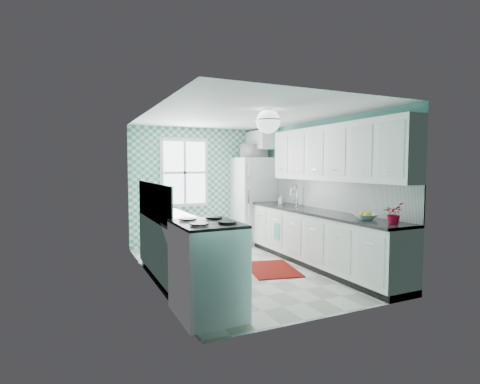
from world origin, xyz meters
name	(u,v)px	position (x,y,z in m)	size (l,w,h in m)	color
floor	(244,269)	(0.00, 0.00, -0.01)	(3.00, 4.40, 0.02)	silver
ceiling	(244,115)	(0.00, 0.00, 2.51)	(3.00, 4.40, 0.02)	white
wall_back	(200,186)	(0.00, 2.21, 1.25)	(3.00, 0.02, 2.50)	#58A69D
wall_front	(331,206)	(0.00, -2.21, 1.25)	(3.00, 0.02, 2.50)	#58A69D
wall_left	(150,196)	(-1.51, 0.00, 1.25)	(0.02, 4.40, 2.50)	#58A69D
wall_right	(319,190)	(1.51, 0.00, 1.25)	(0.02, 4.40, 2.50)	#58A69D
accent_wall	(200,186)	(0.00, 2.19, 1.25)	(3.00, 0.01, 2.50)	teal
window	(185,173)	(-0.35, 2.16, 1.55)	(1.04, 0.05, 1.44)	white
backsplash_right	(333,195)	(1.49, -0.40, 1.20)	(0.02, 3.60, 0.51)	white
backsplash_left	(153,200)	(-1.49, -0.07, 1.20)	(0.02, 2.15, 0.51)	white
upper_cabinets_right	(334,153)	(1.33, -0.60, 1.90)	(0.33, 3.20, 0.90)	white
upper_cabinet_fridge	(261,140)	(1.30, 1.83, 2.25)	(0.40, 0.74, 0.40)	white
ceiling_light	(268,121)	(0.00, -0.80, 2.32)	(0.34, 0.34, 0.35)	silver
base_cabinets_right	(318,240)	(1.20, -0.40, 0.45)	(0.60, 3.60, 0.90)	white
countertop_right	(318,212)	(1.19, -0.40, 0.92)	(0.63, 3.60, 0.04)	black
base_cabinets_left	(173,249)	(-1.20, -0.07, 0.45)	(0.60, 2.15, 0.90)	white
countertop_left	(174,218)	(-1.19, -0.07, 0.92)	(0.63, 2.15, 0.04)	black
fridge	(254,200)	(1.11, 1.81, 0.93)	(0.81, 0.80, 1.87)	white
stove	(207,267)	(-1.20, -1.56, 0.55)	(0.70, 0.87, 1.05)	silver
sink	(289,206)	(1.20, 0.54, 0.93)	(0.55, 0.46, 0.53)	silver
rug	(272,269)	(0.39, -0.26, 0.01)	(0.74, 1.06, 0.02)	#5F1116
dish_towel	(277,232)	(0.89, 0.43, 0.48)	(0.01, 0.20, 0.31)	#52B699
fruit_bowl	(365,217)	(1.20, -1.48, 0.98)	(0.31, 0.31, 0.08)	white
potted_plant	(393,213)	(1.20, -1.97, 1.08)	(0.25, 0.22, 0.28)	#B7170A
soap_bottle	(281,199)	(1.25, 0.88, 1.03)	(0.08, 0.09, 0.19)	#8FADB9
microwave	(254,151)	(1.11, 1.81, 2.02)	(0.53, 0.36, 0.29)	silver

